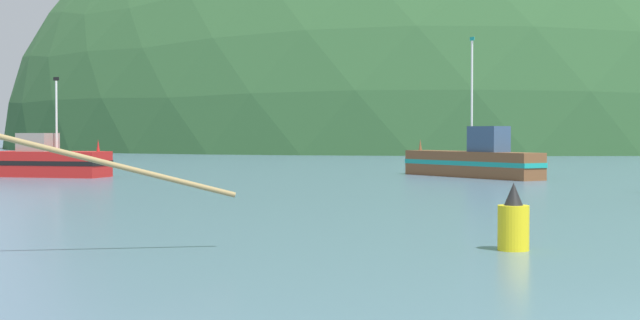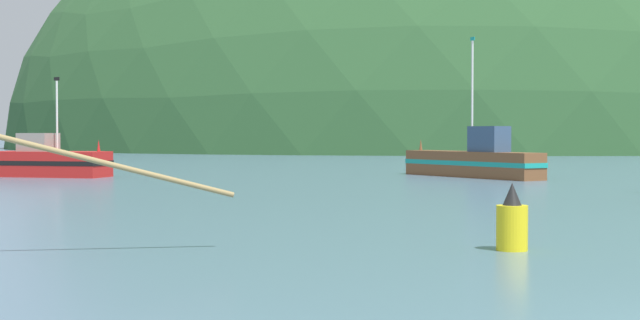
# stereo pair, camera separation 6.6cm
# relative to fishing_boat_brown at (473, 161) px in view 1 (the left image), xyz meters

# --- Properties ---
(hill_far_left) EXTENTS (152.71, 122.17, 101.58)m
(hill_far_left) POSITION_rel_fishing_boat_brown_xyz_m (30.19, 153.81, -0.94)
(hill_far_left) COLOR #2D562D
(hill_far_left) RESTS_ON ground
(hill_mid_right) EXTENTS (160.72, 128.58, 103.79)m
(hill_mid_right) POSITION_rel_fishing_boat_brown_xyz_m (31.59, 110.46, -0.94)
(hill_mid_right) COLOR #2D562D
(hill_mid_right) RESTS_ON ground
(fishing_boat_brown) EXTENTS (6.06, 10.11, 8.09)m
(fishing_boat_brown) POSITION_rel_fishing_boat_brown_xyz_m (0.00, 0.00, 0.00)
(fishing_boat_brown) COLOR brown
(fishing_boat_brown) RESTS_ON ground
(fishing_boat_red) EXTENTS (7.39, 4.86, 5.80)m
(fishing_boat_red) POSITION_rel_fishing_boat_brown_xyz_m (-24.50, 3.32, -0.05)
(fishing_boat_red) COLOR red
(fishing_boat_red) RESTS_ON ground
(channel_buoy) EXTENTS (0.69, 0.69, 1.50)m
(channel_buoy) POSITION_rel_fishing_boat_brown_xyz_m (-8.33, -33.48, -0.33)
(channel_buoy) COLOR yellow
(channel_buoy) RESTS_ON ground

